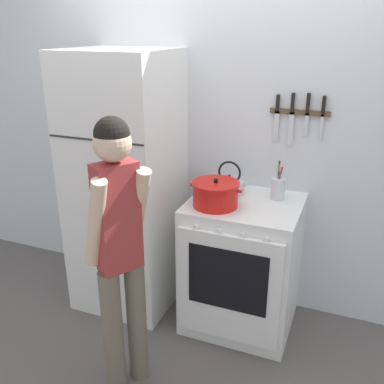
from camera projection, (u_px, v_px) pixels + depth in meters
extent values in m
plane|color=#5B5654|center=(214.00, 287.00, 3.46)|extent=(14.00, 14.00, 0.00)
cube|color=silver|center=(219.00, 132.00, 3.02)|extent=(10.00, 0.06, 2.55)
cube|color=white|center=(126.00, 185.00, 3.03)|extent=(0.68, 0.66, 1.84)
cube|color=#2D2D2D|center=(95.00, 140.00, 2.60)|extent=(0.67, 0.01, 0.01)
cylinder|color=#B2B5BA|center=(129.00, 223.00, 2.70)|extent=(0.02, 0.02, 0.59)
cube|color=white|center=(242.00, 264.00, 2.91)|extent=(0.71, 0.63, 0.91)
cube|color=black|center=(245.00, 204.00, 2.75)|extent=(0.70, 0.62, 0.02)
cube|color=black|center=(230.00, 288.00, 2.67)|extent=(0.61, 0.05, 0.69)
cylinder|color=black|center=(215.00, 206.00, 2.69)|extent=(0.20, 0.20, 0.01)
cylinder|color=black|center=(266.00, 214.00, 2.58)|extent=(0.20, 0.20, 0.01)
cylinder|color=black|center=(227.00, 193.00, 2.91)|extent=(0.20, 0.20, 0.01)
cylinder|color=black|center=(274.00, 199.00, 2.80)|extent=(0.20, 0.20, 0.01)
cylinder|color=silver|center=(196.00, 227.00, 2.56)|extent=(0.04, 0.02, 0.04)
cylinder|color=silver|center=(218.00, 231.00, 2.51)|extent=(0.04, 0.02, 0.04)
cylinder|color=silver|center=(242.00, 235.00, 2.47)|extent=(0.04, 0.02, 0.04)
cylinder|color=silver|center=(266.00, 240.00, 2.42)|extent=(0.04, 0.02, 0.04)
cube|color=white|center=(228.00, 289.00, 2.62)|extent=(0.65, 0.03, 0.73)
cube|color=black|center=(227.00, 280.00, 2.58)|extent=(0.50, 0.01, 0.41)
cylinder|color=red|center=(216.00, 195.00, 2.67)|extent=(0.28, 0.28, 0.14)
cylinder|color=red|center=(216.00, 184.00, 2.64)|extent=(0.30, 0.30, 0.02)
sphere|color=black|center=(216.00, 180.00, 2.63)|extent=(0.03, 0.03, 0.03)
cylinder|color=red|center=(193.00, 185.00, 2.70)|extent=(0.03, 0.02, 0.02)
cylinder|color=red|center=(240.00, 191.00, 2.60)|extent=(0.03, 0.02, 0.02)
cylinder|color=silver|center=(229.00, 186.00, 2.89)|extent=(0.21, 0.21, 0.09)
cone|color=silver|center=(229.00, 179.00, 2.87)|extent=(0.20, 0.20, 0.02)
sphere|color=black|center=(229.00, 176.00, 2.86)|extent=(0.02, 0.02, 0.02)
cone|color=silver|center=(243.00, 187.00, 2.86)|extent=(0.11, 0.03, 0.09)
torus|color=black|center=(229.00, 172.00, 2.86)|extent=(0.16, 0.01, 0.16)
cylinder|color=silver|center=(278.00, 189.00, 2.77)|extent=(0.09, 0.09, 0.14)
cylinder|color=#9E7547|center=(280.00, 180.00, 2.75)|extent=(0.05, 0.03, 0.21)
cylinder|color=#232326|center=(277.00, 177.00, 2.77)|extent=(0.03, 0.03, 0.23)
cylinder|color=#B2B5BA|center=(277.00, 181.00, 2.76)|extent=(0.01, 0.03, 0.19)
cylinder|color=#4C4C51|center=(279.00, 183.00, 2.76)|extent=(0.02, 0.03, 0.16)
cylinder|color=#C63D33|center=(279.00, 180.00, 2.77)|extent=(0.05, 0.03, 0.19)
cylinder|color=#6B6051|center=(113.00, 333.00, 2.37)|extent=(0.11, 0.11, 0.78)
cylinder|color=#6B6051|center=(137.00, 322.00, 2.45)|extent=(0.11, 0.11, 0.78)
cube|color=#9E3333|center=(117.00, 218.00, 2.16)|extent=(0.21, 0.25, 0.58)
cylinder|color=beige|center=(96.00, 224.00, 2.09)|extent=(0.24, 0.18, 0.52)
cylinder|color=beige|center=(138.00, 212.00, 2.23)|extent=(0.24, 0.18, 0.52)
sphere|color=beige|center=(112.00, 143.00, 2.02)|extent=(0.19, 0.19, 0.19)
sphere|color=black|center=(112.00, 134.00, 2.01)|extent=(0.17, 0.17, 0.17)
cube|color=brown|center=(300.00, 112.00, 2.72)|extent=(0.38, 0.02, 0.03)
cube|color=silver|center=(276.00, 126.00, 2.80)|extent=(0.03, 0.00, 0.19)
cube|color=black|center=(278.00, 103.00, 2.75)|extent=(0.02, 0.02, 0.11)
cube|color=silver|center=(291.00, 129.00, 2.77)|extent=(0.03, 0.00, 0.22)
cube|color=black|center=(293.00, 103.00, 2.71)|extent=(0.02, 0.02, 0.12)
cube|color=silver|center=(306.00, 124.00, 2.73)|extent=(0.02, 0.00, 0.14)
cube|color=black|center=(308.00, 103.00, 2.68)|extent=(0.02, 0.02, 0.12)
cube|color=silver|center=(321.00, 127.00, 2.70)|extent=(0.02, 0.00, 0.16)
cube|color=black|center=(324.00, 105.00, 2.65)|extent=(0.02, 0.02, 0.11)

